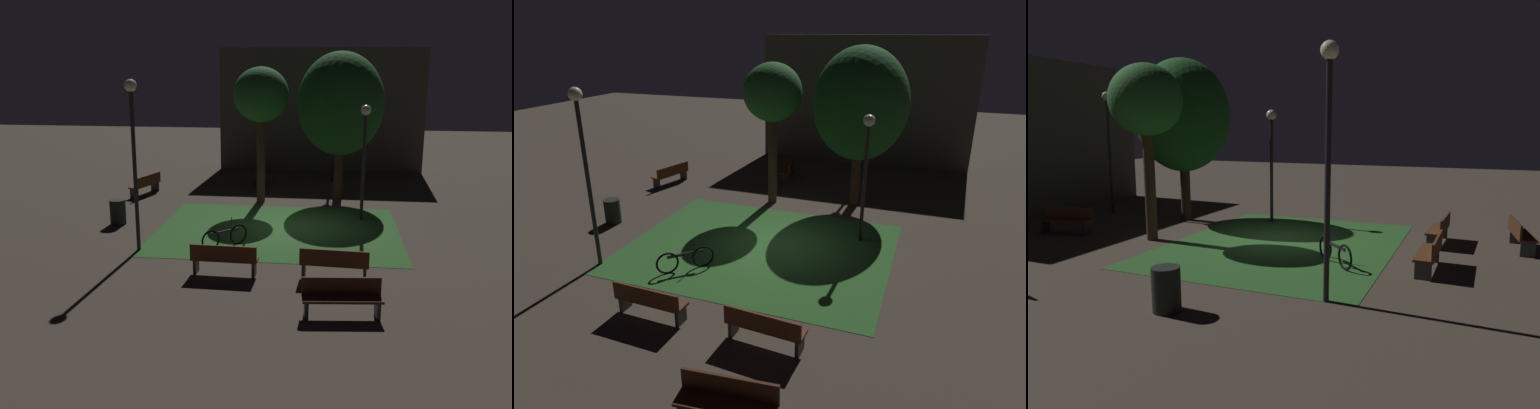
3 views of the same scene
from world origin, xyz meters
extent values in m
plane|color=#473D33|center=(0.00, 0.00, 0.00)|extent=(60.00, 60.00, 0.00)
cube|color=#2D6028|center=(-0.42, -0.41, 0.01)|extent=(8.17, 6.55, 0.01)
cube|color=#512D19|center=(-1.46, -4.71, 0.45)|extent=(1.81, 0.53, 0.06)
cube|color=#512D19|center=(-1.47, -4.92, 0.68)|extent=(1.80, 0.11, 0.40)
cube|color=#2D2D33|center=(-2.26, -4.69, 0.21)|extent=(0.09, 0.39, 0.42)
cube|color=#2D2D33|center=(-0.66, -4.73, 0.21)|extent=(0.09, 0.39, 0.42)
cube|color=#512D19|center=(1.46, -4.71, 0.45)|extent=(1.83, 0.60, 0.06)
cube|color=#512D19|center=(1.45, -4.92, 0.68)|extent=(1.80, 0.18, 0.40)
cube|color=#2D2D33|center=(0.66, -4.66, 0.21)|extent=(0.11, 0.39, 0.42)
cube|color=#2D2D33|center=(2.26, -4.76, 0.21)|extent=(0.11, 0.39, 0.42)
cube|color=#422314|center=(1.62, -7.03, 0.45)|extent=(1.84, 0.67, 0.06)
cube|color=#422314|center=(1.60, -6.82, 0.68)|extent=(1.80, 0.26, 0.40)
cube|color=#2D2D33|center=(0.83, -7.12, 0.21)|extent=(0.12, 0.39, 0.42)
cube|color=#512D19|center=(-6.59, 4.27, 0.45)|extent=(0.95, 1.86, 0.06)
cube|color=#512D19|center=(-6.39, 4.21, 0.68)|extent=(0.54, 1.75, 0.40)
cube|color=#2D2D33|center=(-6.81, 3.50, 0.21)|extent=(0.39, 0.18, 0.42)
cube|color=#2D2D33|center=(-6.38, 5.04, 0.21)|extent=(0.39, 0.18, 0.42)
cube|color=#512D19|center=(-1.90, 6.87, 0.45)|extent=(0.77, 1.85, 0.06)
cube|color=#512D19|center=(-1.69, 6.91, 0.68)|extent=(0.36, 1.79, 0.40)
cube|color=#2D2D33|center=(-1.76, 6.08, 0.21)|extent=(0.39, 0.14, 0.42)
cube|color=#2D2D33|center=(-2.03, 7.66, 0.21)|extent=(0.39, 0.14, 0.42)
cylinder|color=#423021|center=(-1.46, 3.67, 1.86)|extent=(0.34, 0.34, 3.73)
ellipsoid|color=#28662D|center=(-1.46, 3.67, 4.34)|extent=(2.21, 2.21, 2.16)
cylinder|color=#38281C|center=(1.67, 4.53, 1.49)|extent=(0.37, 0.37, 2.98)
ellipsoid|color=#1E5623|center=(1.67, 4.53, 3.95)|extent=(3.50, 3.50, 4.15)
cylinder|color=black|center=(1.46, 7.92, 2.28)|extent=(0.12, 0.12, 4.57)
sphere|color=#F4E5B2|center=(1.46, 7.92, 4.72)|extent=(0.36, 0.36, 0.36)
cylinder|color=black|center=(2.49, 1.29, 1.91)|extent=(0.12, 0.12, 3.81)
sphere|color=#F2EDCC|center=(2.49, 1.29, 3.96)|extent=(0.36, 0.36, 0.36)
cylinder|color=black|center=(-4.44, -3.02, 2.40)|extent=(0.12, 0.12, 4.79)
sphere|color=#F2EDCC|center=(-4.44, -3.02, 4.94)|extent=(0.36, 0.36, 0.36)
cylinder|color=black|center=(-6.09, -0.32, 0.44)|extent=(0.56, 0.56, 0.88)
torus|color=black|center=(-2.24, -2.81, 0.33)|extent=(0.51, 0.51, 0.66)
torus|color=black|center=(-1.50, -2.07, 0.33)|extent=(0.51, 0.51, 0.66)
cube|color=#232328|center=(-1.87, -2.44, 0.51)|extent=(0.76, 0.77, 0.08)
cylinder|color=#232328|center=(-1.69, -2.25, 0.73)|extent=(0.03, 0.03, 0.40)
cube|color=#4C4742|center=(0.80, 10.99, 3.15)|extent=(10.48, 0.80, 6.29)
camera|label=1|loc=(1.19, -19.01, 5.59)|focal=40.01mm
camera|label=2|loc=(4.45, -12.42, 6.46)|focal=31.84mm
camera|label=3|loc=(-13.11, -5.70, 3.51)|focal=32.64mm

